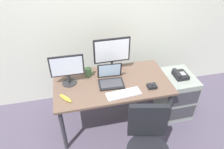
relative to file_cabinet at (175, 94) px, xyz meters
name	(u,v)px	position (x,y,z in m)	size (l,w,h in m)	color
ground_plane	(112,120)	(-0.95, 0.00, -0.32)	(8.00, 8.00, 0.00)	#4B4355
back_wall	(100,10)	(-0.95, 0.74, 1.08)	(6.00, 0.10, 2.80)	beige
desk	(112,87)	(-0.95, 0.00, 0.31)	(1.47, 0.78, 0.71)	brown
file_cabinet	(175,94)	(0.00, 0.00, 0.00)	(0.42, 0.53, 0.65)	gray
desk_phone	(180,75)	(-0.01, -0.02, 0.36)	(0.17, 0.20, 0.09)	black
office_chair	(147,149)	(-0.77, -0.83, 0.08)	(0.52, 0.53, 0.91)	black
monitor_main	(112,53)	(-0.90, 0.25, 0.67)	(0.48, 0.18, 0.48)	#262628
monitor_side	(67,68)	(-1.48, 0.10, 0.61)	(0.41, 0.18, 0.40)	#262628
keyboard	(124,94)	(-0.87, -0.26, 0.40)	(0.42, 0.17, 0.03)	silver
laptop	(111,79)	(-0.97, 0.00, 0.44)	(0.33, 0.28, 0.24)	black
trackball_mouse	(152,86)	(-0.50, -0.21, 0.41)	(0.11, 0.09, 0.07)	black
coffee_mug	(88,72)	(-1.22, 0.21, 0.44)	(0.09, 0.08, 0.12)	#4C7A49
banana	(66,98)	(-1.54, -0.20, 0.40)	(0.19, 0.04, 0.04)	yellow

